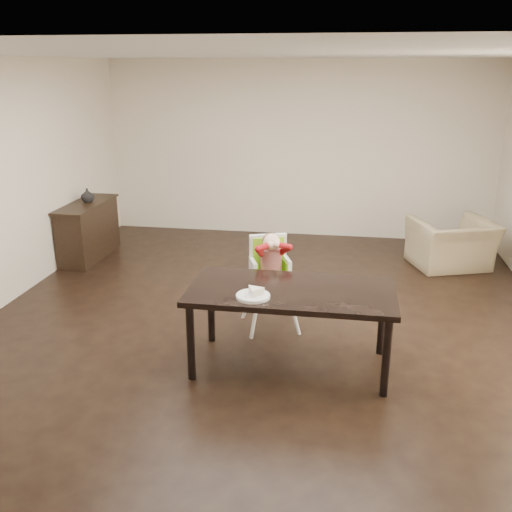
{
  "coord_description": "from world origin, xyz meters",
  "views": [
    {
      "loc": [
        0.79,
        -5.37,
        2.61
      ],
      "look_at": [
        -0.04,
        -0.3,
        0.88
      ],
      "focal_mm": 40.0,
      "sensor_mm": 36.0,
      "label": 1
    }
  ],
  "objects_px": {
    "dining_table": "(291,297)",
    "sideboard": "(88,230)",
    "high_chair": "(270,261)",
    "armchair": "(452,236)"
  },
  "relations": [
    {
      "from": "high_chair",
      "to": "armchair",
      "type": "bearing_deg",
      "value": 25.83
    },
    {
      "from": "dining_table",
      "to": "armchair",
      "type": "xyz_separation_m",
      "value": [
        1.85,
        3.02,
        -0.24
      ]
    },
    {
      "from": "dining_table",
      "to": "high_chair",
      "type": "height_order",
      "value": "high_chair"
    },
    {
      "from": "armchair",
      "to": "high_chair",
      "type": "bearing_deg",
      "value": 26.72
    },
    {
      "from": "armchair",
      "to": "sideboard",
      "type": "height_order",
      "value": "armchair"
    },
    {
      "from": "dining_table",
      "to": "sideboard",
      "type": "relative_size",
      "value": 1.43
    },
    {
      "from": "dining_table",
      "to": "armchair",
      "type": "distance_m",
      "value": 3.55
    },
    {
      "from": "high_chair",
      "to": "sideboard",
      "type": "distance_m",
      "value": 3.36
    },
    {
      "from": "armchair",
      "to": "sideboard",
      "type": "xyz_separation_m",
      "value": [
        -4.98,
        -0.41,
        -0.04
      ]
    },
    {
      "from": "dining_table",
      "to": "high_chair",
      "type": "xyz_separation_m",
      "value": [
        -0.3,
        0.81,
        0.04
      ]
    }
  ]
}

